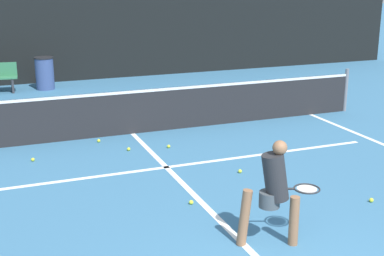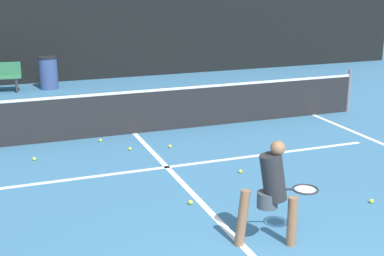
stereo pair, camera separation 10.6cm
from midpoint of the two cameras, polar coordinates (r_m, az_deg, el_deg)
court_service_line at (r=9.54m, az=-2.37°, el=-4.19°), size 8.25×0.10×0.01m
court_center_mark at (r=8.57m, az=-0.02°, el=-6.57°), size 0.10×6.73×0.01m
net at (r=11.46m, az=-5.98°, el=1.87°), size 11.09×0.09×1.07m
fence_back at (r=17.63m, az=-11.70°, el=10.48°), size 24.00×0.06×3.41m
player_practicing at (r=6.70m, az=8.97°, el=-6.51°), size 1.17×0.44×1.38m
tennis_ball_scattered_1 at (r=9.28m, az=5.52°, el=-4.63°), size 0.07×0.07×0.07m
tennis_ball_scattered_2 at (r=10.58m, az=-2.08°, el=-1.96°), size 0.07×0.07×0.07m
tennis_ball_scattered_3 at (r=11.10m, az=-9.48°, el=-1.31°), size 0.07×0.07×0.07m
tennis_ball_scattered_5 at (r=10.48m, az=-6.35°, el=-2.22°), size 0.07×0.07×0.07m
tennis_ball_scattered_8 at (r=10.26m, az=-16.19°, el=-3.18°), size 0.07×0.07×0.07m
tennis_ball_scattered_9 at (r=8.03m, az=0.22°, el=-7.92°), size 0.07×0.07×0.07m
tennis_ball_scattered_10 at (r=8.53m, az=18.93°, el=-7.38°), size 0.07×0.07×0.07m
trash_bin at (r=16.58m, az=-14.89°, el=5.71°), size 0.56×0.56×0.97m
parked_car at (r=20.57m, az=-4.90°, el=8.49°), size 1.83×4.12×1.49m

